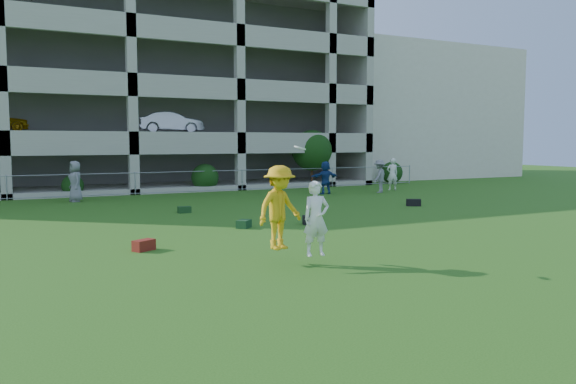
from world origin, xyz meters
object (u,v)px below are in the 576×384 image
crate_d (308,220)px  parking_garage (105,92)px  stucco_building (389,115)px  frisbee_contest (287,210)px  bystander_f (380,176)px  bystander_d (325,178)px  bystander_c (75,181)px  bystander_e (392,174)px

crate_d → parking_garage: size_ratio=0.01×
stucco_building → frisbee_contest: bearing=-130.5°
bystander_f → parking_garage: size_ratio=0.06×
frisbee_contest → bystander_d: bearing=56.5°
bystander_d → stucco_building: bearing=-138.9°
bystander_f → crate_d: bearing=10.1°
bystander_f → bystander_c: bearing=-42.4°
stucco_building → bystander_c: 28.71m
bystander_c → parking_garage: parking_garage is taller
stucco_building → bystander_f: stucco_building is taller
stucco_building → bystander_c: stucco_building is taller
bystander_e → crate_d: size_ratio=5.24×
bystander_c → bystander_e: size_ratio=1.03×
bystander_e → bystander_f: 1.93m
bystander_d → bystander_f: (3.02, -0.67, 0.03)m
frisbee_contest → parking_garage: size_ratio=0.08×
bystander_d → crate_d: size_ratio=4.99×
frisbee_contest → parking_garage: bearing=89.1°
bystander_d → frisbee_contest: frisbee_contest is taller
bystander_c → frisbee_contest: bearing=-1.4°
bystander_d → frisbee_contest: bearing=54.5°
bystander_d → bystander_e: bystander_e is taller
bystander_c → bystander_d: bearing=70.4°
stucco_building → bystander_e: (-9.22, -12.66, -4.08)m
stucco_building → bystander_e: bearing=-126.1°
bystander_d → frisbee_contest: 17.34m
bystander_d → bystander_f: 3.10m
bystander_d → parking_garage: 16.48m
stucco_building → parking_garage: 23.03m
bystander_c → crate_d: (6.13, -11.14, -0.79)m
frisbee_contest → crate_d: bearing=56.7°
bystander_c → bystander_f: (15.30, -2.55, -0.04)m
bystander_c → crate_d: bearing=18.0°
bystander_f → crate_d: (-9.17, -8.58, -0.75)m
bystander_c → bystander_f: bearing=69.7°
stucco_building → bystander_d: (-13.88, -13.02, -4.13)m
bystander_d → crate_d: bystander_d is taller
bystander_d → bystander_e: (4.66, 0.36, 0.05)m
bystander_c → bystander_e: (16.93, -1.53, -0.03)m
bystander_c → parking_garage: size_ratio=0.06×
bystander_e → bystander_d: bearing=18.1°
bystander_f → crate_d: 12.58m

